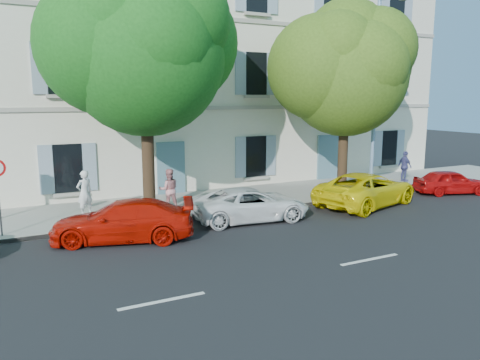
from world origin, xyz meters
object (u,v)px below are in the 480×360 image
street_lamp (378,86)px  pedestrian_a (85,193)px  car_red_coupe (123,221)px  car_red_hatchback (451,182)px  car_yellow_supercar (366,189)px  tree_right (346,75)px  tree_left (145,55)px  pedestrian_c (405,166)px  car_white_coupe (251,204)px  pedestrian_b (169,190)px

street_lamp → pedestrian_a: (-12.47, 1.61, -3.99)m
car_red_coupe → car_red_hatchback: 15.42m
car_yellow_supercar → tree_right: (0.21, 1.85, 4.72)m
tree_left → car_red_hatchback: bearing=-8.8°
tree_left → pedestrian_c: bearing=2.8°
car_red_coupe → tree_right: 11.63m
car_red_coupe → pedestrian_c: bearing=120.9°
car_white_coupe → pedestrian_c: (10.61, 2.85, 0.34)m
pedestrian_c → pedestrian_b: bearing=97.4°
car_white_coupe → car_red_hatchback: 10.64m
car_red_hatchback → tree_left: size_ratio=0.37×
street_lamp → pedestrian_c: street_lamp is taller
tree_left → pedestrian_a: (-2.23, 0.73, -4.96)m
pedestrian_a → car_yellow_supercar: bearing=143.2°
tree_right → pedestrian_b: (-7.99, 0.53, -4.46)m
street_lamp → tree_right: bearing=161.2°
car_white_coupe → street_lamp: (7.06, 1.29, 4.38)m
car_white_coupe → car_red_hatchback: (10.64, 0.03, -0.03)m
car_white_coupe → street_lamp: size_ratio=0.51×
car_red_coupe → car_white_coupe: size_ratio=1.02×
pedestrian_a → pedestrian_b: pedestrian_a is taller
car_red_coupe → car_red_hatchback: bearing=110.6°
car_red_coupe → car_red_hatchback: size_ratio=1.32×
street_lamp → pedestrian_b: street_lamp is taller
car_red_coupe → pedestrian_b: (2.40, 2.66, 0.32)m
pedestrian_c → tree_right: bearing=107.1°
pedestrian_a → pedestrian_b: (3.05, -0.59, -0.04)m
car_white_coupe → car_yellow_supercar: 5.42m
tree_right → pedestrian_a: tree_right is taller
car_red_hatchback → pedestrian_a: 16.32m
pedestrian_c → pedestrian_a: bearing=94.8°
car_yellow_supercar → tree_right: size_ratio=0.61×
car_yellow_supercar → pedestrian_a: bearing=58.1°
car_red_coupe → car_yellow_supercar: car_yellow_supercar is taller
tree_right → pedestrian_b: 9.17m
car_red_hatchback → pedestrian_c: pedestrian_c is taller
car_red_hatchback → street_lamp: bearing=89.6°
car_white_coupe → pedestrian_a: bearing=68.3°
car_red_coupe → car_yellow_supercar: bearing=110.7°
street_lamp → pedestrian_c: 5.60m
car_red_coupe → tree_right: size_ratio=0.54×
pedestrian_b → pedestrian_c: bearing=-167.1°
tree_left → pedestrian_a: 5.48m
car_yellow_supercar → street_lamp: bearing=-66.9°
tree_right → street_lamp: size_ratio=0.96×
car_red_hatchback → tree_right: (-5.02, 1.75, 4.85)m
car_white_coupe → pedestrian_b: size_ratio=2.67×
car_red_coupe → pedestrian_c: pedestrian_c is taller
car_red_hatchback → pedestrian_c: (-0.04, 2.82, 0.37)m
car_yellow_supercar → pedestrian_c: pedestrian_c is taller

